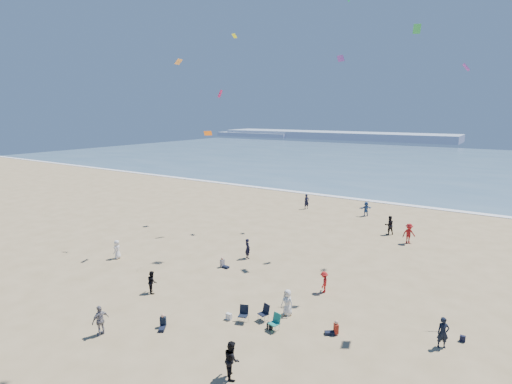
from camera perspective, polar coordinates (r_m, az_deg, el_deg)
The scene contains 11 objects.
ocean at distance 106.05m, azimuth 25.61°, elevation 3.60°, with size 220.00×100.00×0.06m, color #476B84.
surf_line at distance 57.42m, azimuth 18.80°, elevation -1.54°, with size 220.00×1.20×0.08m, color white.
headland_far at distance 194.21m, azimuth 10.89°, elevation 7.97°, with size 110.00×20.00×3.20m, color #7A8EA8.
headland_near at distance 208.40m, azimuth 0.02°, elevation 8.22°, with size 40.00×14.00×2.00m, color #7A8EA8.
standing_flyers at distance 32.20m, azimuth 12.49°, elevation -9.59°, with size 33.48×35.56×1.93m.
seated_group at distance 21.68m, azimuth -2.71°, elevation -21.65°, with size 14.38×17.50×0.84m.
chair_cluster at distance 24.39m, azimuth 0.56°, elevation -17.38°, with size 2.74×1.57×1.00m.
white_tote at distance 25.09m, azimuth -3.89°, elevation -17.32°, with size 0.35×0.20×0.40m, color silver.
black_backpack at distance 24.12m, azimuth 1.98°, elevation -18.59°, with size 0.30×0.22×0.38m, color black.
navy_bag at distance 25.61m, azimuth 27.42°, elevation -18.10°, with size 0.28×0.18×0.34m, color black.
kites_aloft at distance 23.02m, azimuth 26.25°, elevation 16.07°, with size 35.33×35.80×30.97m.
Camera 1 is at (13.38, -9.50, 12.21)m, focal length 28.00 mm.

